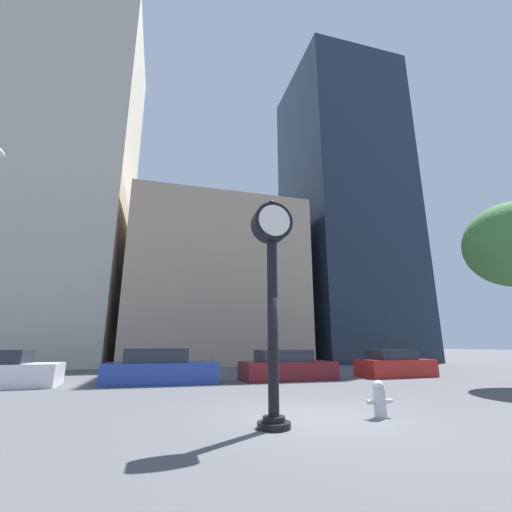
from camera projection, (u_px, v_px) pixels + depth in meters
ground_plane at (318, 418)px, 7.47m from camera, size 200.00×200.00×0.00m
building_tall_tower at (49, 177)px, 30.28m from camera, size 13.58×12.00×31.92m
building_storefront_row at (213, 285)px, 31.88m from camera, size 14.68×12.00×13.86m
building_glass_modern at (343, 208)px, 37.90m from camera, size 10.81×12.00×32.55m
street_clock at (272, 276)px, 7.31m from camera, size 0.86×0.66×4.73m
car_blue at (160, 369)px, 14.26m from camera, size 4.63×1.94×1.40m
car_maroon at (287, 367)px, 15.68m from camera, size 4.38×1.98×1.33m
car_red at (394, 365)px, 17.26m from camera, size 3.91×1.91×1.32m
fire_hydrant_far at (379, 398)px, 7.63m from camera, size 0.62×0.27×0.78m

